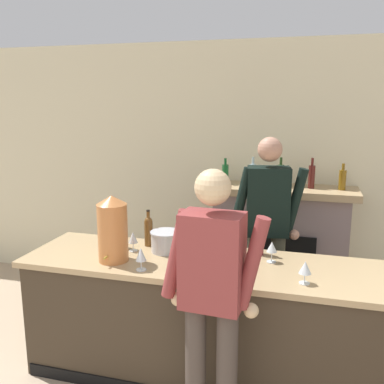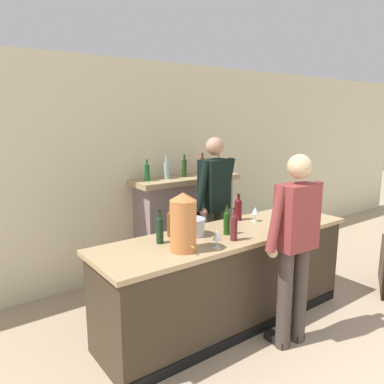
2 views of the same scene
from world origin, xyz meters
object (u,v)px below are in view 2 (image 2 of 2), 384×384
object	(u,v)px
fireplace_stone	(185,222)
wine_glass_back_row	(255,211)
person_customer	(295,243)
wine_glass_front_right	(174,230)
copper_dispenser	(183,222)
wine_glass_near_bucket	(295,215)
person_bartender	(214,206)
wine_bottle_burgundy_dark	(160,229)
potted_plant_corner	(292,229)
ice_bucket_steel	(192,227)
wine_bottle_port_short	(171,222)
wine_bottle_cabernet_heavy	(234,226)
wine_glass_mid_counter	(217,236)
wine_bottle_merlot_tall	(227,222)
wine_bottle_riesling_slim	(238,208)

from	to	relation	value
fireplace_stone	wine_glass_back_row	xyz separation A→B (m)	(0.02, -1.28, 0.41)
person_customer	wine_glass_front_right	size ratio (longest dim) A/B	10.93
copper_dispenser	wine_glass_front_right	distance (m)	0.28
fireplace_stone	wine_glass_near_bucket	size ratio (longest dim) A/B	10.29
person_bartender	wine_bottle_burgundy_dark	bearing A→B (deg)	-152.58
fireplace_stone	person_bartender	bearing A→B (deg)	-95.62
potted_plant_corner	ice_bucket_steel	world-z (taller)	ice_bucket_steel
wine_bottle_burgundy_dark	wine_glass_front_right	distance (m)	0.13
wine_glass_near_bucket	copper_dispenser	bearing A→B (deg)	177.93
person_customer	wine_bottle_port_short	world-z (taller)	person_customer
wine_bottle_cabernet_heavy	wine_glass_front_right	distance (m)	0.54
copper_dispenser	wine_bottle_cabernet_heavy	bearing A→B (deg)	-5.70
wine_bottle_cabernet_heavy	wine_bottle_burgundy_dark	xyz separation A→B (m)	(-0.58, 0.33, 0.00)
potted_plant_corner	person_bartender	world-z (taller)	person_bartender
wine_bottle_port_short	wine_glass_near_bucket	distance (m)	1.33
person_customer	wine_glass_mid_counter	xyz separation A→B (m)	(-0.59, 0.35, 0.09)
ice_bucket_steel	wine_glass_mid_counter	xyz separation A→B (m)	(-0.04, -0.42, 0.03)
wine_bottle_merlot_tall	wine_glass_near_bucket	bearing A→B (deg)	-11.96
copper_dispenser	wine_bottle_burgundy_dark	distance (m)	0.31
wine_bottle_port_short	ice_bucket_steel	bearing A→B (deg)	-27.72
potted_plant_corner	wine_bottle_riesling_slim	distance (m)	2.22
ice_bucket_steel	wine_glass_back_row	bearing A→B (deg)	-1.02
person_customer	copper_dispenser	distance (m)	1.01
wine_bottle_burgundy_dark	wine_glass_back_row	xyz separation A→B (m)	(1.20, -0.00, -0.02)
person_customer	wine_glass_front_right	bearing A→B (deg)	138.70
person_bartender	ice_bucket_steel	size ratio (longest dim) A/B	7.36
wine_bottle_cabernet_heavy	person_bartender	bearing A→B (deg)	59.89
wine_bottle_riesling_slim	wine_bottle_port_short	world-z (taller)	wine_bottle_port_short
fireplace_stone	wine_bottle_merlot_tall	size ratio (longest dim) A/B	5.54
copper_dispenser	wine_bottle_burgundy_dark	size ratio (longest dim) A/B	1.64
potted_plant_corner	ice_bucket_steel	bearing A→B (deg)	-161.11
wine_glass_mid_counter	wine_glass_near_bucket	distance (m)	1.12
ice_bucket_steel	wine_bottle_riesling_slim	xyz separation A→B (m)	(0.72, 0.13, 0.05)
copper_dispenser	wine_bottle_riesling_slim	xyz separation A→B (m)	(1.03, 0.43, -0.12)
potted_plant_corner	wine_bottle_burgundy_dark	size ratio (longest dim) A/B	2.22
wine_bottle_cabernet_heavy	wine_bottle_merlot_tall	size ratio (longest dim) A/B	1.07
person_customer	wine_bottle_riesling_slim	size ratio (longest dim) A/B	6.03
wine_bottle_cabernet_heavy	potted_plant_corner	bearing A→B (deg)	27.24
person_bartender	wine_glass_mid_counter	xyz separation A→B (m)	(-0.78, -0.98, 0.04)
ice_bucket_steel	wine_bottle_burgundy_dark	bearing A→B (deg)	-178.03
fireplace_stone	ice_bucket_steel	distance (m)	1.55
wine_glass_mid_counter	copper_dispenser	bearing A→B (deg)	155.98
fireplace_stone	wine_bottle_riesling_slim	xyz separation A→B (m)	(-0.09, -1.14, 0.43)
person_customer	wine_glass_near_bucket	bearing A→B (deg)	38.96
potted_plant_corner	wine_glass_back_row	world-z (taller)	wine_glass_back_row
wine_bottle_port_short	wine_bottle_burgundy_dark	distance (m)	0.22
wine_glass_mid_counter	wine_bottle_cabernet_heavy	bearing A→B (deg)	14.83
ice_bucket_steel	wine_bottle_cabernet_heavy	size ratio (longest dim) A/B	0.81
wine_glass_back_row	copper_dispenser	bearing A→B (deg)	-166.24
fireplace_stone	wine_bottle_burgundy_dark	size ratio (longest dim) A/B	5.17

